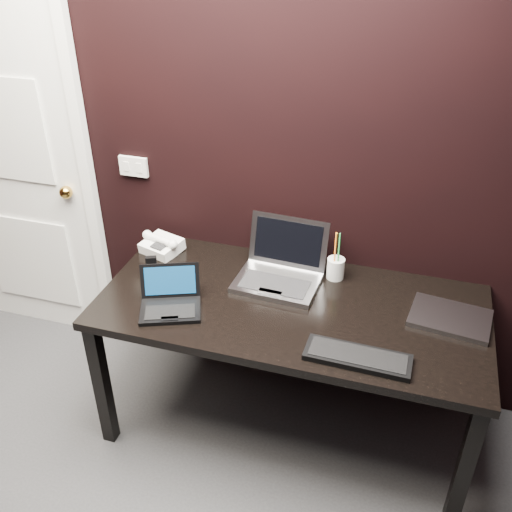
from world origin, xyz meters
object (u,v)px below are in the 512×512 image
(mobile_phone, at_px, (152,270))
(door, at_px, (12,165))
(silver_laptop, at_px, (280,271))
(netbook, at_px, (170,302))
(desk_phone, at_px, (161,245))
(desk, at_px, (290,317))
(pen_cup, at_px, (336,267))
(ext_keyboard, at_px, (358,357))
(closed_laptop, at_px, (450,318))

(mobile_phone, bearing_deg, door, 159.80)
(silver_laptop, bearing_deg, netbook, -139.07)
(door, distance_m, desk_phone, 0.97)
(door, distance_m, desk, 1.73)
(desk, height_order, desk_phone, desk_phone)
(silver_laptop, bearing_deg, door, 172.26)
(mobile_phone, xyz_separation_m, pen_cup, (0.83, 0.24, 0.02))
(mobile_phone, distance_m, pen_cup, 0.86)
(ext_keyboard, height_order, mobile_phone, mobile_phone)
(silver_laptop, relative_size, closed_laptop, 1.11)
(desk_phone, height_order, pen_cup, pen_cup)
(door, bearing_deg, desk, -12.82)
(door, xyz_separation_m, desk_phone, (0.92, -0.14, -0.27))
(ext_keyboard, relative_size, desk_phone, 1.84)
(desk, distance_m, ext_keyboard, 0.44)
(desk_phone, distance_m, pen_cup, 0.88)
(door, bearing_deg, silver_laptop, -7.74)
(netbook, distance_m, closed_laptop, 1.20)
(closed_laptop, relative_size, mobile_phone, 3.33)
(desk, height_order, mobile_phone, mobile_phone)
(door, bearing_deg, desk_phone, -8.48)
(desk, relative_size, closed_laptop, 4.79)
(netbook, relative_size, silver_laptop, 0.82)
(silver_laptop, distance_m, ext_keyboard, 0.62)
(netbook, relative_size, ext_keyboard, 0.79)
(silver_laptop, relative_size, ext_keyboard, 0.95)
(ext_keyboard, bearing_deg, silver_laptop, 134.01)
(closed_laptop, bearing_deg, ext_keyboard, -133.36)
(mobile_phone, bearing_deg, closed_laptop, 2.71)
(netbook, height_order, silver_laptop, silver_laptop)
(netbook, distance_m, pen_cup, 0.78)
(ext_keyboard, relative_size, closed_laptop, 1.16)
(door, xyz_separation_m, pen_cup, (1.80, -0.12, -0.25))
(netbook, height_order, desk_phone, netbook)
(pen_cup, bearing_deg, door, 176.33)
(netbook, bearing_deg, ext_keyboard, -6.58)
(door, height_order, silver_laptop, door)
(closed_laptop, distance_m, pen_cup, 0.55)
(desk, relative_size, pen_cup, 7.07)
(ext_keyboard, distance_m, closed_laptop, 0.49)
(ext_keyboard, bearing_deg, pen_cup, 108.86)
(desk, bearing_deg, netbook, -159.71)
(desk, bearing_deg, closed_laptop, 6.90)
(silver_laptop, xyz_separation_m, mobile_phone, (-0.58, -0.15, -0.01))
(ext_keyboard, bearing_deg, desk, 140.09)
(closed_laptop, height_order, desk_phone, desk_phone)
(silver_laptop, height_order, mobile_phone, silver_laptop)
(silver_laptop, bearing_deg, desk_phone, 173.34)
(closed_laptop, bearing_deg, silver_laptop, 173.84)
(pen_cup, bearing_deg, desk, -119.81)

